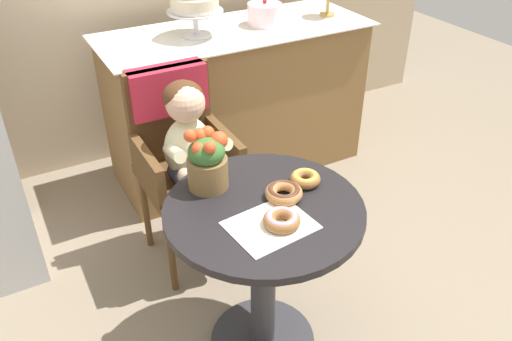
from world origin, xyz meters
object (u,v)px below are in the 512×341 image
(wicker_chair, at_px, (178,137))
(round_layer_cake, at_px, (265,14))
(cafe_table, at_px, (263,251))
(seated_child, at_px, (191,145))
(donut_side, at_px, (283,219))
(flower_vase, at_px, (207,160))
(donut_mid, at_px, (305,178))
(donut_front, at_px, (284,192))

(wicker_chair, height_order, round_layer_cake, round_layer_cake)
(cafe_table, xyz_separation_m, seated_child, (-0.04, 0.59, 0.17))
(donut_side, distance_m, flower_vase, 0.36)
(donut_mid, height_order, flower_vase, flower_vase)
(donut_side, bearing_deg, donut_front, 57.33)
(cafe_table, bearing_deg, donut_side, -88.22)
(donut_side, height_order, flower_vase, flower_vase)
(donut_side, bearing_deg, round_layer_cake, 62.80)
(cafe_table, relative_size, wicker_chair, 0.75)
(donut_mid, distance_m, donut_side, 0.27)
(donut_side, relative_size, flower_vase, 0.53)
(donut_side, xyz_separation_m, round_layer_cake, (0.73, 1.42, 0.21))
(donut_side, xyz_separation_m, flower_vase, (-0.12, 0.33, 0.09))
(cafe_table, height_order, round_layer_cake, round_layer_cake)
(flower_vase, xyz_separation_m, round_layer_cake, (0.85, 1.08, 0.13))
(donut_front, xyz_separation_m, flower_vase, (-0.21, 0.20, 0.09))
(donut_mid, relative_size, flower_vase, 0.48)
(donut_front, distance_m, round_layer_cake, 1.45)
(cafe_table, xyz_separation_m, donut_mid, (0.21, 0.05, 0.24))
(wicker_chair, xyz_separation_m, seated_child, (0.00, -0.16, 0.04))
(seated_child, xyz_separation_m, donut_front, (0.12, -0.58, 0.07))
(cafe_table, height_order, donut_front, donut_front)
(flower_vase, bearing_deg, cafe_table, -60.87)
(wicker_chair, distance_m, donut_side, 0.87)
(donut_mid, bearing_deg, donut_front, -161.14)
(seated_child, xyz_separation_m, donut_mid, (0.24, -0.54, 0.07))
(donut_mid, bearing_deg, flower_vase, 153.77)
(cafe_table, xyz_separation_m, flower_vase, (-0.12, 0.21, 0.32))
(wicker_chair, relative_size, seated_child, 1.31)
(donut_front, xyz_separation_m, donut_side, (-0.08, -0.13, 0.00))
(round_layer_cake, bearing_deg, cafe_table, -119.45)
(seated_child, bearing_deg, wicker_chair, 90.00)
(seated_child, distance_m, donut_mid, 0.59)
(wicker_chair, relative_size, flower_vase, 3.94)
(cafe_table, height_order, donut_mid, donut_mid)
(wicker_chair, relative_size, donut_mid, 8.30)
(wicker_chair, xyz_separation_m, round_layer_cake, (0.77, 0.55, 0.32))
(cafe_table, distance_m, seated_child, 0.61)
(donut_side, height_order, round_layer_cake, round_layer_cake)
(seated_child, bearing_deg, cafe_table, -86.46)
(donut_mid, relative_size, donut_side, 0.90)
(donut_side, relative_size, round_layer_cake, 0.66)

